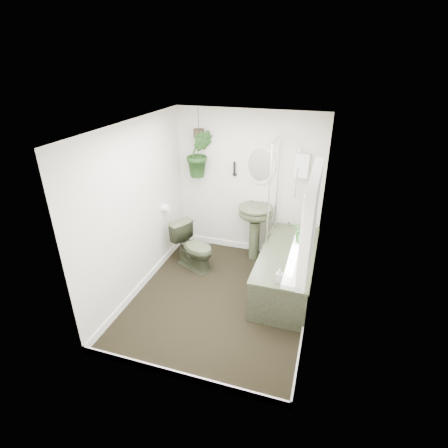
% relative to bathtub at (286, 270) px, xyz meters
% --- Properties ---
extents(floor, '(2.30, 2.80, 0.02)m').
position_rel_bathtub_xyz_m(floor, '(-0.80, -0.50, -0.30)').
color(floor, black).
rests_on(floor, ground).
extents(ceiling, '(2.30, 2.80, 0.02)m').
position_rel_bathtub_xyz_m(ceiling, '(-0.80, -0.50, 2.02)').
color(ceiling, white).
rests_on(ceiling, ground).
extents(wall_back, '(2.30, 0.02, 2.30)m').
position_rel_bathtub_xyz_m(wall_back, '(-0.80, 0.91, 0.86)').
color(wall_back, beige).
rests_on(wall_back, ground).
extents(wall_front, '(2.30, 0.02, 2.30)m').
position_rel_bathtub_xyz_m(wall_front, '(-0.80, -1.91, 0.86)').
color(wall_front, beige).
rests_on(wall_front, ground).
extents(wall_left, '(0.02, 2.80, 2.30)m').
position_rel_bathtub_xyz_m(wall_left, '(-1.96, -0.50, 0.86)').
color(wall_left, beige).
rests_on(wall_left, ground).
extents(wall_right, '(0.02, 2.80, 2.30)m').
position_rel_bathtub_xyz_m(wall_right, '(0.36, -0.50, 0.86)').
color(wall_right, beige).
rests_on(wall_right, ground).
extents(skirting, '(2.30, 2.80, 0.10)m').
position_rel_bathtub_xyz_m(skirting, '(-0.80, -0.50, -0.24)').
color(skirting, white).
rests_on(skirting, floor).
extents(bathtub, '(0.72, 1.72, 0.58)m').
position_rel_bathtub_xyz_m(bathtub, '(0.00, 0.00, 0.00)').
color(bathtub, '#404630').
rests_on(bathtub, floor).
extents(bath_screen, '(0.04, 0.72, 1.40)m').
position_rel_bathtub_xyz_m(bath_screen, '(-0.33, 0.49, 0.99)').
color(bath_screen, silver).
rests_on(bath_screen, bathtub).
extents(shower_box, '(0.20, 0.10, 0.35)m').
position_rel_bathtub_xyz_m(shower_box, '(0.00, 0.84, 1.26)').
color(shower_box, white).
rests_on(shower_box, wall_back).
extents(oval_mirror, '(0.46, 0.03, 0.62)m').
position_rel_bathtub_xyz_m(oval_mirror, '(-0.61, 0.87, 1.21)').
color(oval_mirror, beige).
rests_on(oval_mirror, wall_back).
extents(wall_sconce, '(0.04, 0.04, 0.22)m').
position_rel_bathtub_xyz_m(wall_sconce, '(-1.01, 0.86, 1.11)').
color(wall_sconce, black).
rests_on(wall_sconce, wall_back).
extents(toilet_roll_holder, '(0.11, 0.11, 0.11)m').
position_rel_bathtub_xyz_m(toilet_roll_holder, '(-1.90, 0.20, 0.61)').
color(toilet_roll_holder, white).
rests_on(toilet_roll_holder, wall_left).
extents(window_recess, '(0.08, 1.00, 0.90)m').
position_rel_bathtub_xyz_m(window_recess, '(0.29, -1.20, 1.36)').
color(window_recess, white).
rests_on(window_recess, wall_right).
extents(window_sill, '(0.18, 1.00, 0.04)m').
position_rel_bathtub_xyz_m(window_sill, '(0.22, -1.20, 0.94)').
color(window_sill, white).
rests_on(window_sill, wall_right).
extents(window_blinds, '(0.01, 0.86, 0.76)m').
position_rel_bathtub_xyz_m(window_blinds, '(0.24, -1.20, 1.36)').
color(window_blinds, white).
rests_on(window_blinds, wall_right).
extents(toilet, '(0.80, 0.65, 0.71)m').
position_rel_bathtub_xyz_m(toilet, '(-1.43, 0.11, 0.06)').
color(toilet, '#404630').
rests_on(toilet, floor).
extents(pedestal_sink, '(0.56, 0.49, 0.90)m').
position_rel_bathtub_xyz_m(pedestal_sink, '(-0.61, 0.66, 0.16)').
color(pedestal_sink, '#404630').
rests_on(pedestal_sink, floor).
extents(sill_plant, '(0.26, 0.24, 0.26)m').
position_rel_bathtub_xyz_m(sill_plant, '(0.23, -0.90, 1.09)').
color(sill_plant, black).
rests_on(sill_plant, window_sill).
extents(hanging_plant, '(0.49, 0.44, 0.74)m').
position_rel_bathtub_xyz_m(hanging_plant, '(-1.54, 0.75, 1.33)').
color(hanging_plant, black).
rests_on(hanging_plant, ceiling).
extents(soap_bottle, '(0.08, 0.08, 0.17)m').
position_rel_bathtub_xyz_m(soap_bottle, '(-0.01, -0.71, 0.37)').
color(soap_bottle, '#272424').
rests_on(soap_bottle, bathtub).
extents(hanging_pot, '(0.16, 0.16, 0.12)m').
position_rel_bathtub_xyz_m(hanging_pot, '(-1.54, 0.75, 1.64)').
color(hanging_pot, '#2F251C').
rests_on(hanging_pot, ceiling).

